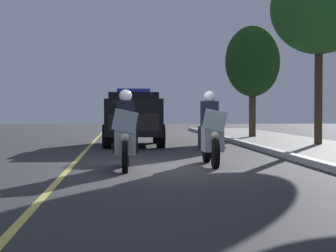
{
  "coord_description": "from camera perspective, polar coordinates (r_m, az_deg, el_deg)",
  "views": [
    {
      "loc": [
        12.81,
        -1.06,
        1.27
      ],
      "look_at": [
        -0.6,
        0.0,
        0.9
      ],
      "focal_mm": 61.46,
      "sensor_mm": 36.0,
      "label": 1
    }
  ],
  "objects": [
    {
      "name": "ground_plane",
      "position": [
        12.92,
        0.21,
        -4.07
      ],
      "size": [
        80.0,
        80.0,
        0.0
      ],
      "primitive_type": "plane",
      "color": "#333335"
    },
    {
      "name": "curb_strip",
      "position": [
        13.58,
        14.23,
        -3.52
      ],
      "size": [
        48.0,
        0.24,
        0.15
      ],
      "primitive_type": "cube",
      "color": "#B7B5AD",
      "rests_on": "ground"
    },
    {
      "name": "lane_stripe_center",
      "position": [
        12.93,
        -9.68,
        -4.07
      ],
      "size": [
        48.0,
        0.12,
        0.01
      ],
      "primitive_type": "cube",
      "color": "#E0D14C",
      "rests_on": "ground"
    },
    {
      "name": "police_motorcycle_lead_left",
      "position": [
        12.41,
        -4.25,
        -1.07
      ],
      "size": [
        2.14,
        0.57,
        1.72
      ],
      "color": "black",
      "rests_on": "ground"
    },
    {
      "name": "police_motorcycle_lead_right",
      "position": [
        13.3,
        4.25,
        -0.89
      ],
      "size": [
        2.14,
        0.57,
        1.72
      ],
      "color": "black",
      "rests_on": "ground"
    },
    {
      "name": "police_suv",
      "position": [
        20.78,
        -3.43,
        1.01
      ],
      "size": [
        4.94,
        2.14,
        2.05
      ],
      "color": "black",
      "rests_on": "ground"
    },
    {
      "name": "tree_far_back",
      "position": [
        20.71,
        14.75,
        11.17
      ],
      "size": [
        3.32,
        3.32,
        6.23
      ],
      "color": "#42301E",
      "rests_on": "sidewalk_strip"
    },
    {
      "name": "tree_behind_suv",
      "position": [
        25.84,
        8.39,
        6.33
      ],
      "size": [
        2.43,
        2.43,
        4.91
      ],
      "color": "#4C3823",
      "rests_on": "sidewalk_strip"
    }
  ]
}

